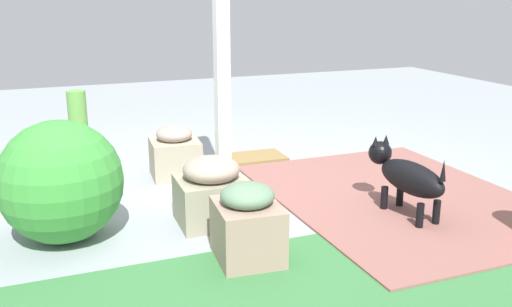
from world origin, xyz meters
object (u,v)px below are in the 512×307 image
doormat (252,157)px  stone_planter_far (248,224)px  porch_pillar (222,49)px  stone_planter_mid (212,192)px  terracotta_pot_tall (80,145)px  round_shrub (61,182)px  stone_planter_nearest (175,154)px  dog (406,175)px

doormat → stone_planter_far: bearing=67.8°
porch_pillar → stone_planter_mid: porch_pillar is taller
terracotta_pot_tall → doormat: terracotta_pot_tall is taller
porch_pillar → stone_planter_mid: (0.27, 0.56, -0.90)m
stone_planter_far → round_shrub: bearing=-35.1°
porch_pillar → round_shrub: size_ratio=2.89×
porch_pillar → stone_planter_far: bearing=78.1°
round_shrub → terracotta_pot_tall: 1.44m
stone_planter_mid → doormat: 1.60m
round_shrub → doormat: round_shrub is taller
stone_planter_nearest → terracotta_pot_tall: 0.84m
stone_planter_mid → terracotta_pot_tall: 1.66m
dog → doormat: bearing=-74.6°
dog → stone_planter_far: bearing=10.2°
round_shrub → porch_pillar: bearing=-158.7°
porch_pillar → round_shrub: 1.52m
stone_planter_far → terracotta_pot_tall: 2.24m
stone_planter_far → stone_planter_mid: bearing=-87.6°
terracotta_pot_tall → stone_planter_far: bearing=109.5°
round_shrub → doormat: size_ratio=1.29×
round_shrub → stone_planter_far: bearing=144.9°
stone_planter_far → terracotta_pot_tall: terracotta_pot_tall is taller
terracotta_pot_tall → doormat: 1.58m
dog → doormat: 1.82m
porch_pillar → dog: bearing=137.4°
porch_pillar → stone_planter_far: size_ratio=4.77×
porch_pillar → terracotta_pot_tall: porch_pillar is taller
stone_planter_mid → stone_planter_far: bearing=92.4°
stone_planter_mid → dog: size_ratio=0.63×
dog → stone_planter_nearest: bearing=-49.1°
stone_planter_mid → stone_planter_nearest: bearing=-91.0°
stone_planter_mid → stone_planter_far: size_ratio=1.02×
stone_planter_mid → terracotta_pot_tall: terracotta_pot_tall is taller
stone_planter_mid → dog: bearing=163.6°
dog → doormat: (0.48, -1.73, -0.29)m
stone_planter_mid → terracotta_pot_tall: size_ratio=0.66×
stone_planter_mid → round_shrub: (0.96, -0.08, 0.17)m
round_shrub → terracotta_pot_tall: (-0.24, -1.42, -0.13)m
stone_planter_nearest → dog: 1.97m
dog → porch_pillar: bearing=-42.6°
round_shrub → terracotta_pot_tall: size_ratio=1.07×
stone_planter_mid → stone_planter_far: (-0.03, 0.61, -0.00)m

